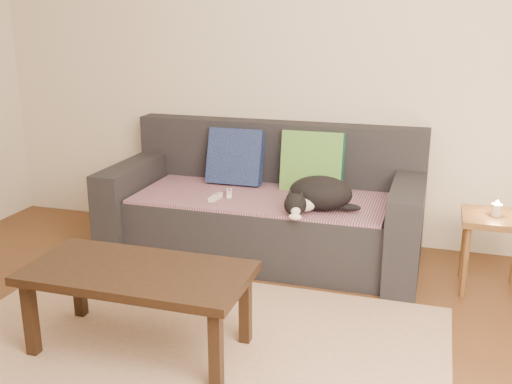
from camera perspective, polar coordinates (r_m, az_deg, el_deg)
ground at (r=2.92m, az=-8.28°, el=-16.89°), size 4.50×4.50×0.00m
back_wall at (r=4.33m, az=2.55°, el=12.52°), size 4.50×0.04×2.60m
sofa at (r=4.12m, az=0.86°, el=-1.76°), size 2.10×0.94×0.87m
throw_blanket at (r=4.00m, az=0.50°, el=-0.51°), size 1.66×0.74×0.02m
cushion_navy at (r=4.26m, az=-1.97°, el=3.35°), size 0.40×0.21×0.41m
cushion_green at (r=4.12m, az=5.38°, el=2.82°), size 0.42×0.17×0.43m
cat at (r=3.70m, az=5.98°, el=-0.21°), size 0.50×0.48×0.21m
wii_remote_a at (r=4.00m, az=-2.56°, el=-0.14°), size 0.08×0.15×0.03m
wii_remote_b at (r=3.92m, az=-3.89°, el=-0.51°), size 0.05×0.15×0.03m
side_table at (r=3.80m, az=21.75°, el=-3.28°), size 0.38×0.38×0.47m
candle at (r=3.77m, az=21.94°, el=-1.55°), size 0.06×0.06×0.09m
rug at (r=3.03m, az=-7.03°, el=-15.35°), size 2.50×1.80×0.01m
coffee_table at (r=2.96m, az=-11.18°, el=-8.16°), size 1.08×0.54×0.43m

